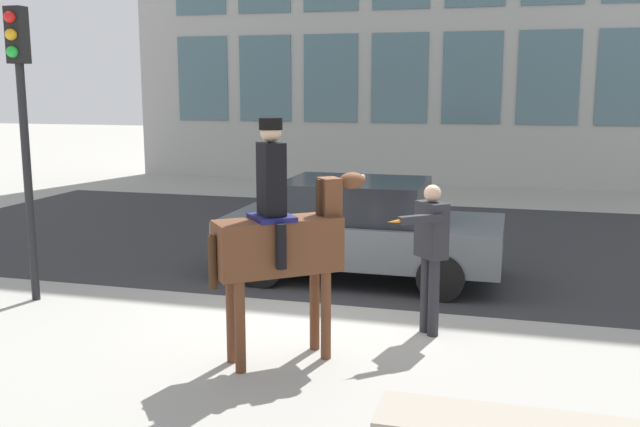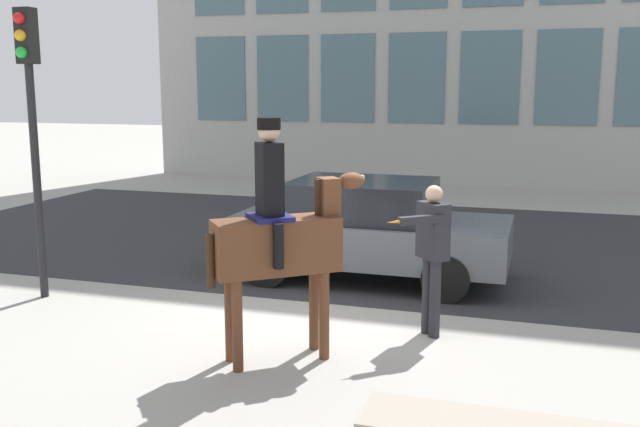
{
  "view_description": "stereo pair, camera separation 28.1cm",
  "coord_description": "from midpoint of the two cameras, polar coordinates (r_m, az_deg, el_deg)",
  "views": [
    {
      "loc": [
        2.35,
        -8.41,
        2.88
      ],
      "look_at": [
        0.3,
        -0.93,
        1.5
      ],
      "focal_mm": 40.0,
      "sensor_mm": 36.0,
      "label": 1
    },
    {
      "loc": [
        2.62,
        -8.33,
        2.88
      ],
      "look_at": [
        0.3,
        -0.93,
        1.5
      ],
      "focal_mm": 40.0,
      "sensor_mm": 36.0,
      "label": 2
    }
  ],
  "objects": [
    {
      "name": "pedestrian_bystander",
      "position": [
        8.33,
        9.9,
        -2.75
      ],
      "size": [
        0.65,
        0.84,
        1.78
      ],
      "rotation": [
        0.0,
        0.0,
        -2.43
      ],
      "color": "#232328",
      "rests_on": "ground_plane"
    },
    {
      "name": "ground_plane",
      "position": [
        9.19,
        0.86,
        -8.16
      ],
      "size": [
        80.0,
        80.0,
        0.0
      ],
      "primitive_type": "plane",
      "color": "#9E9B93"
    },
    {
      "name": "traffic_light",
      "position": [
        10.25,
        -21.4,
        7.96
      ],
      "size": [
        0.24,
        0.29,
        3.9
      ],
      "color": "black",
      "rests_on": "ground_plane"
    },
    {
      "name": "mounted_horse_lead",
      "position": [
        7.42,
        -2.17,
        -1.92
      ],
      "size": [
        1.49,
        1.29,
        2.58
      ],
      "rotation": [
        0.0,
        0.0,
        0.68
      ],
      "color": "#59331E",
      "rests_on": "ground_plane"
    },
    {
      "name": "road_surface",
      "position": [
        13.66,
        6.56,
        -2.12
      ],
      "size": [
        19.1,
        8.5,
        0.01
      ],
      "color": "#2D2D30",
      "rests_on": "ground_plane"
    },
    {
      "name": "street_car_near_lane",
      "position": [
        10.79,
        4.53,
        -1.18
      ],
      "size": [
        4.16,
        2.0,
        1.5
      ],
      "color": "#51565B",
      "rests_on": "ground_plane"
    }
  ]
}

